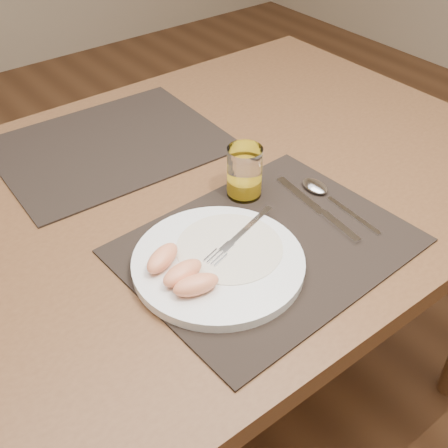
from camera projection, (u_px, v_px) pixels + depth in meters
ground at (193, 416)px, 1.52m from camera, size 5.00×5.00×0.00m
table at (182, 225)px, 1.10m from camera, size 1.40×0.90×0.75m
placemat_near at (267, 246)px, 0.92m from camera, size 0.47×0.37×0.00m
placemat_far at (111, 145)px, 1.17m from camera, size 0.46×0.37×0.00m
plate at (218, 263)px, 0.87m from camera, size 0.27×0.27×0.02m
plate_dressing at (229, 247)px, 0.89m from camera, size 0.17×0.17×0.00m
fork at (235, 239)px, 0.90m from camera, size 0.17×0.07×0.00m
knife at (323, 213)px, 0.98m from camera, size 0.04×0.22×0.01m
spoon at (320, 190)px, 1.03m from camera, size 0.04×0.19×0.01m
juice_glass at (244, 174)px, 1.00m from camera, size 0.06×0.06×0.10m
grapefruit_wedges at (180, 272)px, 0.83m from camera, size 0.08×0.13×0.03m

